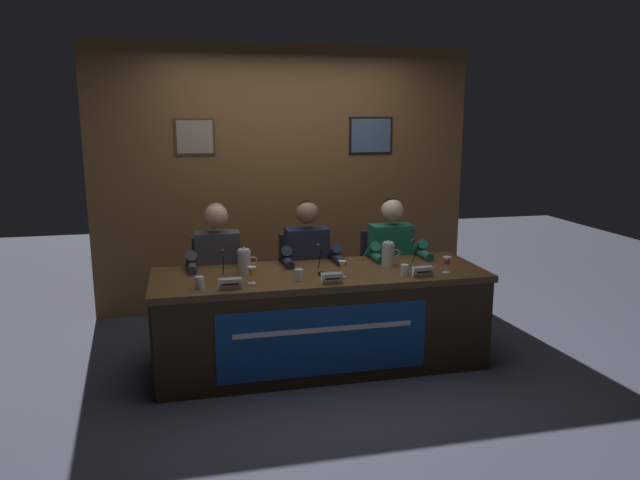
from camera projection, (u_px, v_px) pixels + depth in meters
name	position (u px, v px, depth m)	size (l,w,h in m)	color
ground_plane	(320.00, 363.00, 4.73)	(12.00, 12.00, 0.00)	#383D4C
wall_back_panelled	(285.00, 179.00, 5.94)	(3.75, 0.14, 2.60)	brown
conference_table	(323.00, 306.00, 4.52)	(2.55, 0.86, 0.75)	brown
chair_left	(218.00, 293.00, 5.06)	(0.44, 0.44, 0.91)	black
panelist_left	(218.00, 268.00, 4.81)	(0.51, 0.48, 1.23)	black
nameplate_left	(230.00, 284.00, 4.11)	(0.16, 0.06, 0.08)	white
juice_glass_left	(252.00, 272.00, 4.24)	(0.06, 0.06, 0.12)	white
water_cup_left	(200.00, 283.00, 4.12)	(0.06, 0.06, 0.08)	silver
microphone_left	(224.00, 271.00, 4.32)	(0.06, 0.17, 0.22)	black
chair_center	(304.00, 288.00, 5.23)	(0.44, 0.44, 0.91)	black
panelist_center	(309.00, 263.00, 4.98)	(0.51, 0.48, 1.23)	black
nameplate_center	(332.00, 278.00, 4.25)	(0.15, 0.06, 0.08)	white
juice_glass_center	(343.00, 266.00, 4.41)	(0.06, 0.06, 0.12)	white
water_cup_center	(299.00, 275.00, 4.33)	(0.06, 0.06, 0.08)	silver
microphone_center	(321.00, 264.00, 4.51)	(0.06, 0.17, 0.22)	black
chair_right	(385.00, 283.00, 5.39)	(0.44, 0.44, 0.91)	black
panelist_right	(393.00, 258.00, 5.14)	(0.51, 0.48, 1.23)	black
nameplate_right	(423.00, 271.00, 4.43)	(0.16, 0.06, 0.08)	white
juice_glass_right	(447.00, 262.00, 4.54)	(0.06, 0.06, 0.12)	white
water_cup_right	(404.00, 271.00, 4.46)	(0.06, 0.06, 0.08)	silver
microphone_right	(417.00, 258.00, 4.70)	(0.06, 0.17, 0.22)	black
water_pitcher_left_side	(244.00, 262.00, 4.50)	(0.15, 0.10, 0.21)	silver
water_pitcher_right_side	(388.00, 254.00, 4.74)	(0.15, 0.10, 0.21)	silver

